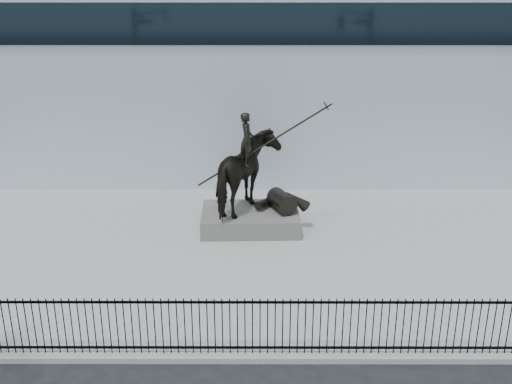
{
  "coord_description": "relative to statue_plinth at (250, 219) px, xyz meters",
  "views": [
    {
      "loc": [
        0.27,
        -11.08,
        8.8
      ],
      "look_at": [
        0.23,
        6.0,
        2.59
      ],
      "focal_mm": 42.0,
      "sensor_mm": 36.0,
      "label": 1
    }
  ],
  "objects": [
    {
      "name": "plaza",
      "position": [
        -0.02,
        -1.92,
        -0.4
      ],
      "size": [
        30.0,
        12.0,
        0.15
      ],
      "primitive_type": "cube",
      "color": "gray",
      "rests_on": "ground"
    },
    {
      "name": "building",
      "position": [
        -0.02,
        11.08,
        4.02
      ],
      "size": [
        44.0,
        14.0,
        9.0
      ],
      "primitive_type": "cube",
      "color": "silver",
      "rests_on": "ground"
    },
    {
      "name": "picket_fence",
      "position": [
        -0.02,
        -7.67,
        0.43
      ],
      "size": [
        22.1,
        0.1,
        1.5
      ],
      "color": "black",
      "rests_on": "plaza"
    },
    {
      "name": "statue_plinth",
      "position": [
        0.0,
        0.0,
        0.0
      ],
      "size": [
        3.55,
        2.49,
        0.65
      ],
      "primitive_type": "cube",
      "rotation": [
        0.0,
        0.0,
        0.03
      ],
      "color": "#56534E",
      "rests_on": "plaza"
    },
    {
      "name": "equestrian_statue",
      "position": [
        0.07,
        0.0,
        1.69
      ],
      "size": [
        4.46,
        2.82,
        3.78
      ],
      "rotation": [
        0.0,
        0.0,
        0.03
      ],
      "color": "black",
      "rests_on": "statue_plinth"
    }
  ]
}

